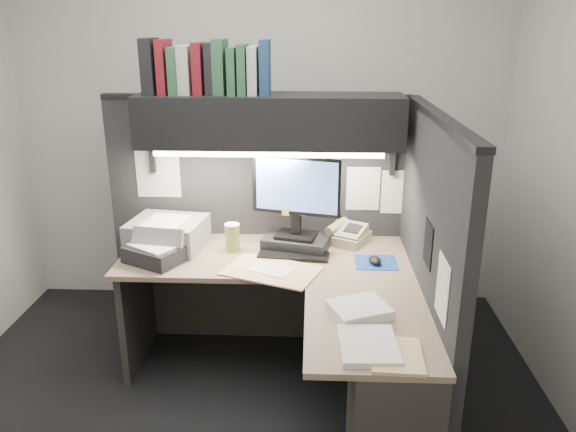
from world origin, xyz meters
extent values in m
plane|color=black|center=(0.00, 0.00, 0.00)|extent=(3.50, 3.50, 0.00)
cube|color=beige|center=(0.00, 1.50, 1.35)|extent=(3.50, 0.04, 2.70)
cube|color=beige|center=(0.00, -1.50, 1.35)|extent=(3.50, 0.04, 2.70)
cube|color=black|center=(0.03, 0.93, 0.80)|extent=(1.90, 0.06, 1.60)
cube|color=black|center=(0.98, 0.18, 0.80)|extent=(0.06, 1.50, 1.60)
cube|color=#856955|center=(0.10, 0.56, 0.71)|extent=(1.70, 0.68, 0.03)
cube|color=#856955|center=(0.65, -0.21, 0.71)|extent=(0.60, 0.85, 0.03)
cube|color=#2E2A28|center=(0.10, 0.86, 0.35)|extent=(1.61, 0.02, 0.70)
cube|color=#2E2A28|center=(-0.70, 0.56, 0.35)|extent=(0.04, 0.61, 0.70)
cube|color=#2E2A28|center=(0.75, -0.43, 0.35)|extent=(0.38, 0.40, 0.70)
cube|color=black|center=(0.12, 0.75, 1.50)|extent=(1.55, 0.34, 0.30)
cylinder|color=white|center=(0.12, 0.61, 1.33)|extent=(1.32, 0.04, 0.04)
cube|color=black|center=(0.29, 0.67, 0.77)|extent=(0.43, 0.33, 0.08)
cube|color=black|center=(0.29, 0.67, 0.89)|extent=(0.06, 0.06, 0.13)
cube|color=black|center=(0.29, 0.66, 1.13)|extent=(0.53, 0.17, 0.36)
cube|color=#6C91EE|center=(0.29, 0.64, 1.13)|extent=(0.48, 0.13, 0.31)
cube|color=black|center=(0.27, 0.53, 0.74)|extent=(0.43, 0.18, 0.02)
cube|color=navy|center=(0.75, 0.47, 0.73)|extent=(0.24, 0.22, 0.00)
ellipsoid|color=black|center=(0.74, 0.45, 0.75)|extent=(0.08, 0.12, 0.04)
cube|color=tan|center=(0.61, 0.79, 0.78)|extent=(0.32, 0.33, 0.10)
cylinder|color=#AC9C45|center=(-0.10, 0.62, 0.81)|extent=(0.10, 0.10, 0.16)
cube|color=gray|center=(-0.50, 0.66, 0.82)|extent=(0.48, 0.43, 0.17)
cube|color=black|center=(-0.52, 0.45, 0.78)|extent=(0.40, 0.38, 0.09)
cube|color=#DBB87B|center=(0.16, 0.32, 0.73)|extent=(0.59, 0.49, 0.01)
cube|color=white|center=(0.61, -0.14, 0.76)|extent=(0.33, 0.30, 0.05)
cube|color=white|center=(0.62, -0.44, 0.75)|extent=(0.25, 0.31, 0.03)
cube|color=#DBB87B|center=(0.73, -0.50, 0.74)|extent=(0.23, 0.28, 0.02)
cube|color=black|center=(-0.55, 0.73, 1.80)|extent=(0.07, 0.22, 0.31)
cube|color=maroon|center=(-0.47, 0.74, 1.80)|extent=(0.05, 0.22, 0.30)
cube|color=#285033|center=(-0.41, 0.75, 1.78)|extent=(0.05, 0.22, 0.26)
cube|color=#B4B3B0|center=(-0.35, 0.77, 1.78)|extent=(0.07, 0.22, 0.27)
cube|color=maroon|center=(-0.27, 0.75, 1.79)|extent=(0.05, 0.22, 0.29)
cube|color=black|center=(-0.21, 0.76, 1.79)|extent=(0.04, 0.22, 0.29)
cube|color=#285033|center=(-0.15, 0.76, 1.80)|extent=(0.07, 0.22, 0.30)
cube|color=#285033|center=(-0.08, 0.75, 1.78)|extent=(0.05, 0.22, 0.26)
cube|color=#285033|center=(-0.02, 0.74, 1.79)|extent=(0.05, 0.22, 0.28)
cube|color=#B4B3B0|center=(0.04, 0.76, 1.78)|extent=(0.05, 0.22, 0.27)
cube|color=navy|center=(0.10, 0.77, 1.80)|extent=(0.05, 0.22, 0.30)
cube|color=white|center=(0.70, 0.90, 1.05)|extent=(0.21, 0.00, 0.28)
cube|color=white|center=(0.92, 0.90, 1.03)|extent=(0.21, 0.00, 0.28)
cube|color=white|center=(-0.60, 0.90, 1.15)|extent=(0.28, 0.00, 0.34)
cube|color=black|center=(0.95, 0.04, 1.02)|extent=(0.00, 0.18, 0.22)
cube|color=white|center=(0.95, -0.31, 0.95)|extent=(0.00, 0.21, 0.28)
camera|label=1|loc=(0.37, -2.52, 2.04)|focal=35.00mm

